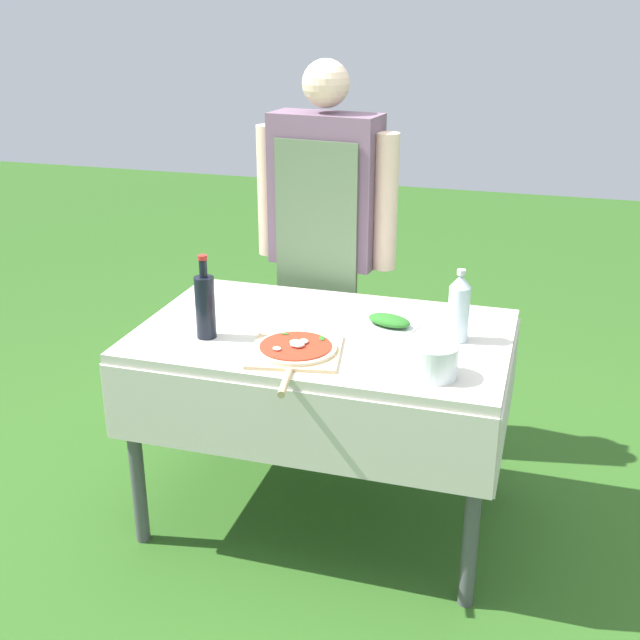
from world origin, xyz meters
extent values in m
plane|color=#2D5B1E|center=(0.00, 0.00, 0.00)|extent=(12.00, 12.00, 0.00)
cube|color=beige|center=(0.00, 0.00, 0.76)|extent=(1.32, 0.83, 0.04)
cube|color=beige|center=(0.00, -0.42, 0.60)|extent=(1.32, 0.01, 0.28)
cube|color=beige|center=(0.00, 0.42, 0.60)|extent=(1.32, 0.01, 0.28)
cube|color=beige|center=(-0.67, 0.00, 0.60)|extent=(0.01, 0.83, 0.28)
cube|color=beige|center=(0.67, 0.00, 0.60)|extent=(0.01, 0.83, 0.28)
cylinder|color=#4C4C51|center=(-0.60, -0.35, 0.37)|extent=(0.05, 0.05, 0.74)
cylinder|color=#4C4C51|center=(0.60, -0.35, 0.37)|extent=(0.05, 0.05, 0.74)
cylinder|color=#4C4C51|center=(-0.60, 0.35, 0.37)|extent=(0.05, 0.05, 0.74)
cylinder|color=#4C4C51|center=(0.60, 0.35, 0.37)|extent=(0.05, 0.05, 0.74)
cylinder|color=#70604C|center=(-0.09, 0.61, 0.42)|extent=(0.12, 0.12, 0.84)
cylinder|color=#70604C|center=(-0.25, 0.62, 0.42)|extent=(0.12, 0.12, 0.84)
cube|color=#6B5166|center=(-0.17, 0.61, 1.15)|extent=(0.47, 0.24, 0.63)
cube|color=#56704C|center=(-0.18, 0.51, 0.92)|extent=(0.36, 0.05, 0.91)
cylinder|color=beige|center=(0.09, 0.58, 1.12)|extent=(0.10, 0.10, 0.56)
cylinder|color=beige|center=(-0.44, 0.65, 1.12)|extent=(0.10, 0.10, 0.56)
sphere|color=beige|center=(-0.17, 0.61, 1.58)|extent=(0.19, 0.19, 0.19)
cube|color=#D1B27F|center=(-0.04, -0.22, 0.79)|extent=(0.35, 0.35, 0.01)
cylinder|color=#D1B27F|center=(0.01, -0.45, 0.79)|extent=(0.05, 0.17, 0.02)
cylinder|color=beige|center=(-0.04, -0.22, 0.80)|extent=(0.28, 0.28, 0.01)
cylinder|color=red|center=(-0.04, -0.22, 0.81)|extent=(0.24, 0.24, 0.00)
ellipsoid|color=white|center=(-0.02, -0.19, 0.82)|extent=(0.04, 0.05, 0.01)
ellipsoid|color=white|center=(-0.02, -0.23, 0.82)|extent=(0.05, 0.05, 0.02)
ellipsoid|color=white|center=(-0.04, -0.23, 0.82)|extent=(0.04, 0.04, 0.01)
ellipsoid|color=white|center=(-0.08, -0.27, 0.81)|extent=(0.04, 0.04, 0.01)
ellipsoid|color=white|center=(-0.04, -0.20, 0.81)|extent=(0.04, 0.04, 0.01)
ellipsoid|color=white|center=(-0.02, -0.23, 0.82)|extent=(0.05, 0.05, 0.02)
ellipsoid|color=#286B23|center=(-0.10, -0.14, 0.81)|extent=(0.03, 0.02, 0.00)
ellipsoid|color=#286B23|center=(-0.02, -0.19, 0.81)|extent=(0.03, 0.02, 0.00)
ellipsoid|color=#286B23|center=(0.03, -0.14, 0.81)|extent=(0.03, 0.04, 0.00)
cylinder|color=black|center=(-0.38, -0.17, 0.89)|extent=(0.07, 0.07, 0.22)
cylinder|color=black|center=(-0.38, -0.17, 1.03)|extent=(0.03, 0.03, 0.06)
cylinder|color=#B22823|center=(-0.38, -0.17, 1.07)|extent=(0.03, 0.03, 0.02)
cylinder|color=silver|center=(0.47, 0.05, 0.88)|extent=(0.07, 0.07, 0.20)
cone|color=silver|center=(0.47, 0.05, 1.00)|extent=(0.07, 0.07, 0.04)
cylinder|color=silver|center=(0.47, 0.05, 1.03)|extent=(0.03, 0.03, 0.02)
cube|color=silver|center=(0.22, 0.11, 0.78)|extent=(0.22, 0.17, 0.01)
ellipsoid|color=#286B23|center=(0.22, 0.11, 0.80)|extent=(0.19, 0.14, 0.04)
cylinder|color=silver|center=(0.44, -0.26, 0.83)|extent=(0.15, 0.15, 0.11)
camera|label=1|loc=(0.75, -2.56, 1.89)|focal=45.00mm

